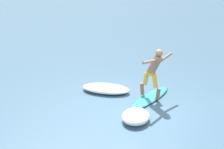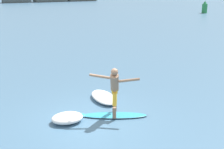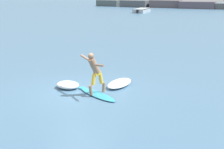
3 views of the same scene
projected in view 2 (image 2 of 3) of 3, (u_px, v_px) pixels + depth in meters
The scene contains 6 objects.
ground_plane at pixel (94, 121), 10.65m from camera, with size 200.00×200.00×0.00m, color #446B8A.
surfboard at pixel (113, 115), 10.99m from camera, with size 2.42×1.52×0.21m.
surfer at pixel (115, 87), 10.56m from camera, with size 1.52×1.06×1.77m.
channel_marker_buoy at pixel (205, 8), 45.52m from camera, with size 0.77×0.77×1.76m.
wave_foam_at_tail at pixel (104, 97), 12.47m from camera, with size 0.92×1.77×0.25m.
wave_foam_at_nose at pixel (67, 118), 10.51m from camera, with size 1.11×0.90×0.31m.
Camera 2 is at (-3.74, -9.01, 4.60)m, focal length 50.00 mm.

